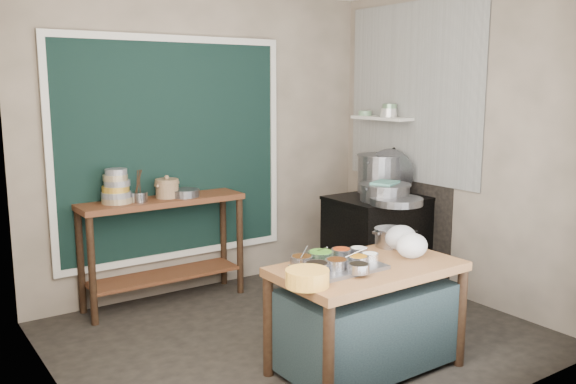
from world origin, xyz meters
TOP-DOWN VIEW (x-y plane):
  - floor at (0.00, 0.00)m, footprint 3.50×3.00m
  - back_wall at (0.00, 1.51)m, footprint 3.50×0.02m
  - left_wall at (-1.76, 0.00)m, footprint 0.02×3.00m
  - right_wall at (1.76, 0.00)m, footprint 0.02×3.00m
  - curtain_panel at (-0.35, 1.47)m, footprint 2.10×0.02m
  - curtain_frame at (-0.35, 1.46)m, footprint 2.22×0.03m
  - tile_panel at (1.74, 0.55)m, footprint 0.02×1.70m
  - soot_patch at (1.74, 0.65)m, footprint 0.01×1.30m
  - wall_shelf at (1.63, 0.85)m, footprint 0.22×0.70m
  - prep_table at (0.05, -0.73)m, footprint 1.26×0.73m
  - back_counter at (-0.55, 1.28)m, footprint 1.45×0.40m
  - stove_block at (1.35, 0.55)m, footprint 0.90×0.68m
  - stove_top at (1.35, 0.55)m, footprint 0.92×0.69m
  - condiment_tray at (-0.16, -0.69)m, footprint 0.55×0.39m
  - condiment_bowls at (-0.18, -0.67)m, footprint 0.61×0.48m
  - yellow_basin at (-0.54, -0.85)m, footprint 0.35×0.35m
  - saucepan at (0.50, -0.48)m, footprint 0.27×0.27m
  - plastic_bag_a at (0.41, -0.78)m, footprint 0.27×0.25m
  - plastic_bag_b at (0.50, -0.58)m, footprint 0.26×0.23m
  - bowl_stack at (-0.94, 1.30)m, footprint 0.26×0.26m
  - utensil_cup at (-0.77, 1.24)m, footprint 0.16×0.16m
  - ceramic_crock at (-0.49, 1.29)m, footprint 0.28×0.28m
  - wide_bowl at (-0.35, 1.25)m, footprint 0.31×0.31m
  - stock_pot at (1.51, 0.73)m, footprint 0.57×0.57m
  - pot_lid at (1.54, 0.60)m, footprint 0.29×0.46m
  - steamer at (1.24, 0.37)m, footprint 0.50×0.50m
  - green_cloth at (1.24, 0.37)m, footprint 0.31×0.28m
  - shallow_pan at (1.20, 0.18)m, footprint 0.55×0.55m
  - shelf_bowl_stack at (1.63, 0.74)m, footprint 0.16×0.16m
  - shelf_bowl_green at (1.63, 1.10)m, footprint 0.15×0.15m

SIDE VIEW (x-z plane):
  - floor at x=0.00m, z-range -0.02..0.00m
  - prep_table at x=0.05m, z-range 0.00..0.75m
  - stove_block at x=1.35m, z-range 0.00..0.85m
  - back_counter at x=-0.55m, z-range 0.00..0.95m
  - soot_patch at x=1.74m, z-range 0.05..1.35m
  - condiment_tray at x=-0.16m, z-range 0.75..0.77m
  - yellow_basin at x=-0.54m, z-range 0.75..0.85m
  - condiment_bowls at x=-0.18m, z-range 0.77..0.84m
  - saucepan at x=0.50m, z-range 0.75..0.89m
  - plastic_bag_a at x=0.41m, z-range 0.75..0.92m
  - plastic_bag_b at x=0.50m, z-range 0.75..0.93m
  - stove_top at x=1.35m, z-range 0.85..0.88m
  - shallow_pan at x=1.20m, z-range 0.88..0.94m
  - steamer at x=1.24m, z-range 0.88..1.04m
  - wide_bowl at x=-0.35m, z-range 0.95..1.02m
  - utensil_cup at x=-0.77m, z-range 0.95..1.03m
  - ceramic_crock at x=-0.49m, z-range 0.95..1.10m
  - green_cloth at x=1.24m, z-range 1.04..1.06m
  - stock_pot at x=1.51m, z-range 0.88..1.25m
  - bowl_stack at x=-0.94m, z-range 0.93..1.22m
  - pot_lid at x=1.54m, z-range 0.88..1.33m
  - curtain_panel at x=-0.35m, z-range 0.40..2.30m
  - curtain_frame at x=-0.35m, z-range 0.34..2.36m
  - back_wall at x=0.00m, z-range 0.00..2.80m
  - left_wall at x=-1.76m, z-range 0.00..2.80m
  - right_wall at x=1.76m, z-range 0.00..2.80m
  - wall_shelf at x=1.63m, z-range 1.59..1.61m
  - shelf_bowl_green at x=1.63m, z-range 1.61..1.66m
  - shelf_bowl_stack at x=1.63m, z-range 1.61..1.74m
  - tile_panel at x=1.74m, z-range 1.00..2.70m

